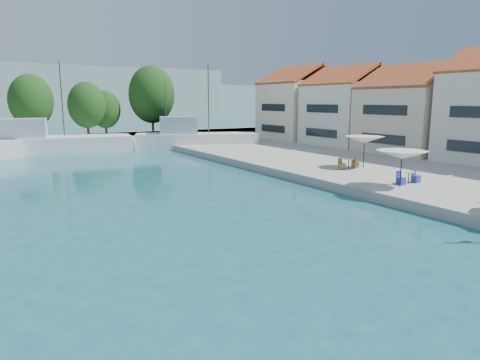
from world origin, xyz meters
TOP-DOWN VIEW (x-y plane):
  - quay_right at (22.00, 30.00)m, footprint 32.00×92.00m
  - quay_far at (-8.00, 67.00)m, footprint 90.00×16.00m
  - hill_east at (40.00, 180.00)m, footprint 140.00×40.00m
  - building_04 at (24.00, 33.00)m, footprint 9.00×8.80m
  - building_05 at (24.00, 42.00)m, footprint 8.40×8.80m
  - building_06 at (24.00, 51.00)m, footprint 9.00×8.80m
  - trawler_03 at (-7.28, 55.67)m, footprint 17.99×7.56m
  - trawler_04 at (8.96, 52.17)m, footprint 14.72×8.85m
  - tree_05 at (-6.73, 71.37)m, footprint 5.87×5.87m
  - tree_06 at (0.15, 69.03)m, footprint 5.20×5.20m
  - tree_07 at (2.98, 70.33)m, footprint 4.43×4.43m
  - tree_08 at (9.93, 69.44)m, footprint 7.00×7.00m
  - umbrella_white at (8.50, 21.81)m, footprint 3.05×3.05m
  - umbrella_cream at (12.22, 28.23)m, footprint 2.97×2.97m
  - cafe_table_02 at (9.73, 22.17)m, footprint 1.82×0.70m
  - cafe_table_03 at (10.83, 28.41)m, footprint 1.82×0.70m

SIDE VIEW (x-z plane):
  - quay_right at x=22.00m, z-range 0.00..0.60m
  - quay_far at x=-8.00m, z-range 0.00..0.60m
  - cafe_table_02 at x=9.73m, z-range 0.51..1.27m
  - cafe_table_03 at x=10.83m, z-range 0.51..1.27m
  - trawler_03 at x=-7.28m, z-range -4.03..6.17m
  - trawler_04 at x=8.96m, z-range -4.03..6.17m
  - umbrella_white at x=8.50m, z-range 1.43..3.61m
  - umbrella_cream at x=12.22m, z-range 1.55..3.96m
  - tree_07 at x=2.98m, z-range 1.10..7.66m
  - building_04 at x=24.00m, z-range 0.42..9.62m
  - tree_06 at x=0.15m, z-range 1.19..8.90m
  - building_05 at x=24.00m, z-range 0.41..10.11m
  - building_06 at x=24.00m, z-range 0.40..10.60m
  - tree_05 at x=-6.73m, z-range 1.27..9.96m
  - hill_east at x=40.00m, z-range 0.00..12.00m
  - tree_08 at x=9.93m, z-range 1.40..11.76m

